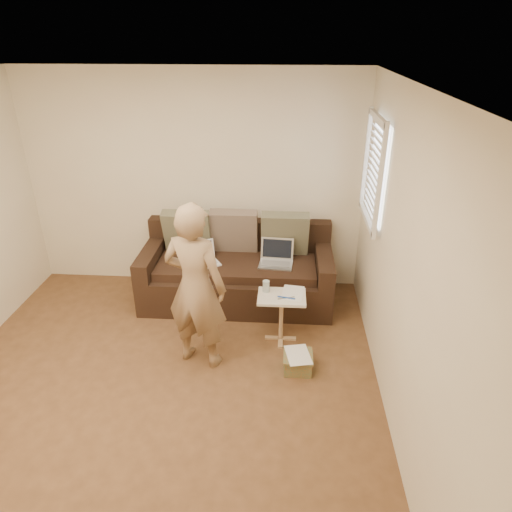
% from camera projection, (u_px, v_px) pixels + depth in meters
% --- Properties ---
extents(floor, '(4.50, 4.50, 0.00)m').
position_uv_depth(floor, '(154.00, 404.00, 4.00)').
color(floor, '#53361F').
rests_on(floor, ground).
extents(ceiling, '(4.50, 4.50, 0.00)m').
position_uv_depth(ceiling, '(112.00, 90.00, 2.84)').
color(ceiling, white).
rests_on(ceiling, wall_back).
extents(wall_back, '(4.00, 0.00, 4.00)m').
position_uv_depth(wall_back, '(194.00, 183.00, 5.43)').
color(wall_back, beige).
rests_on(wall_back, ground).
extents(wall_right, '(0.00, 4.50, 4.50)m').
position_uv_depth(wall_right, '(409.00, 283.00, 3.30)').
color(wall_right, beige).
rests_on(wall_right, ground).
extents(window_blinds, '(0.12, 0.88, 1.08)m').
position_uv_depth(window_blinds, '(374.00, 171.00, 4.47)').
color(window_blinds, white).
rests_on(window_blinds, wall_right).
extents(sofa, '(2.20, 0.95, 0.85)m').
position_uv_depth(sofa, '(237.00, 268.00, 5.36)').
color(sofa, black).
rests_on(sofa, ground).
extents(pillow_left, '(0.55, 0.29, 0.57)m').
position_uv_depth(pillow_left, '(187.00, 232.00, 5.41)').
color(pillow_left, '#54533E').
rests_on(pillow_left, sofa).
extents(pillow_mid, '(0.55, 0.27, 0.57)m').
position_uv_depth(pillow_mid, '(234.00, 231.00, 5.42)').
color(pillow_mid, brown).
rests_on(pillow_mid, sofa).
extents(pillow_right, '(0.55, 0.28, 0.57)m').
position_uv_depth(pillow_right, '(285.00, 234.00, 5.35)').
color(pillow_right, '#54533E').
rests_on(pillow_right, sofa).
extents(laptop_silver, '(0.40, 0.30, 0.25)m').
position_uv_depth(laptop_silver, '(276.00, 265.00, 5.23)').
color(laptop_silver, '#B7BABC').
rests_on(laptop_silver, sofa).
extents(laptop_white, '(0.41, 0.38, 0.24)m').
position_uv_depth(laptop_white, '(204.00, 265.00, 5.24)').
color(laptop_white, white).
rests_on(laptop_white, sofa).
extents(person, '(0.69, 0.55, 1.65)m').
position_uv_depth(person, '(195.00, 287.00, 4.18)').
color(person, olive).
rests_on(person, ground).
extents(side_table, '(0.48, 0.34, 0.53)m').
position_uv_depth(side_table, '(281.00, 318.00, 4.73)').
color(side_table, silver).
rests_on(side_table, ground).
extents(drinking_glass, '(0.07, 0.07, 0.12)m').
position_uv_depth(drinking_glass, '(266.00, 286.00, 4.66)').
color(drinking_glass, silver).
rests_on(drinking_glass, side_table).
extents(scissors, '(0.19, 0.11, 0.02)m').
position_uv_depth(scissors, '(286.00, 298.00, 4.56)').
color(scissors, silver).
rests_on(scissors, side_table).
extents(paper_on_table, '(0.25, 0.33, 0.00)m').
position_uv_depth(paper_on_table, '(293.00, 293.00, 4.65)').
color(paper_on_table, white).
rests_on(paper_on_table, side_table).
extents(striped_box, '(0.28, 0.28, 0.17)m').
position_uv_depth(striped_box, '(298.00, 362.00, 4.37)').
color(striped_box, '#C0551C').
rests_on(striped_box, ground).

